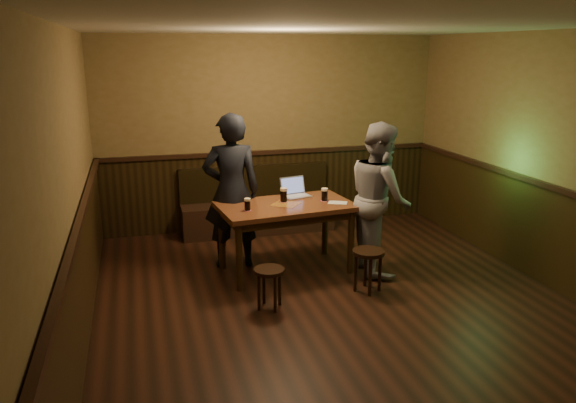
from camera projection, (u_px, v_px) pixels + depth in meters
The scene contains 12 objects.
room at pixel (335, 191), 5.69m from camera, with size 5.04×6.04×2.84m.
bench at pixel (257, 211), 8.21m from camera, with size 2.20×0.50×0.95m.
pub_table at pixel (286, 213), 6.62m from camera, with size 1.65×1.06×0.84m.
stool_left at pixel (269, 277), 5.74m from camera, with size 0.39×0.39×0.43m.
stool_right at pixel (368, 259), 6.13m from camera, with size 0.42×0.42×0.48m.
pint_left at pixel (247, 204), 6.31m from camera, with size 0.09×0.09×0.14m.
pint_mid at pixel (284, 195), 6.66m from camera, with size 0.11×0.11×0.17m.
pint_right at pixel (325, 195), 6.71m from camera, with size 0.10×0.10×0.16m.
laptop at pixel (295, 191), 6.93m from camera, with size 0.38×0.33×0.23m.
menu at pixel (338, 203), 6.65m from camera, with size 0.22×0.15×0.00m, color silver.
person_suit at pixel (231, 191), 6.74m from camera, with size 0.69×0.45×1.89m, color black.
person_grey at pixel (380, 198), 6.62m from camera, with size 0.87×0.68×1.79m, color gray.
Camera 1 is at (-1.93, -4.98, 2.59)m, focal length 35.00 mm.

